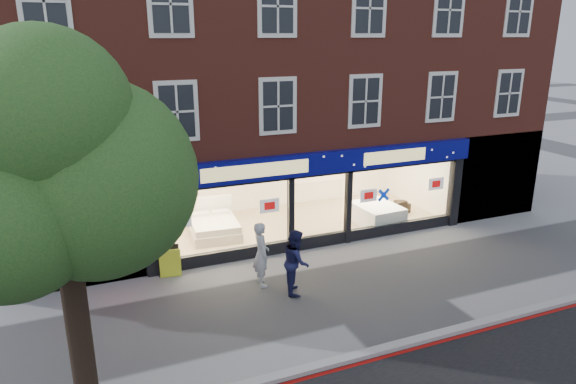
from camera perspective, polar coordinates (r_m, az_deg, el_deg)
ground at (r=15.01m, az=8.69°, el=-10.23°), size 120.00×120.00×0.00m
kerb_line at (r=12.83m, az=16.09°, el=-15.84°), size 60.00×0.10×0.01m
kerb_stone at (r=12.93m, az=15.55°, el=-15.22°), size 60.00×0.25×0.12m
showroom_floor at (r=19.25m, az=0.63°, el=-3.54°), size 11.00×4.50×0.10m
building at (r=19.57m, az=-1.37°, el=16.61°), size 19.00×8.26×10.30m
street_tree at (r=9.30m, az=-24.90°, el=3.70°), size 4.00×3.20×6.60m
display_bed at (r=18.17m, az=-8.26°, el=-3.77°), size 1.81×2.14×1.14m
bedside_table at (r=18.90m, az=-15.11°, el=-3.52°), size 0.48×0.48×0.55m
mattress_stack at (r=19.32m, az=9.80°, el=-2.44°), size 1.54×1.90×0.72m
sofa at (r=20.30m, az=11.00°, el=-1.79°), size 1.99×1.13×0.55m
a_board at (r=15.51m, az=-13.03°, el=-7.58°), size 0.68×0.49×0.96m
pedestrian_grey at (r=14.52m, az=-2.99°, el=-6.90°), size 0.51×0.73×1.88m
pedestrian_blue at (r=14.13m, az=0.90°, el=-7.72°), size 0.94×1.06×1.82m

